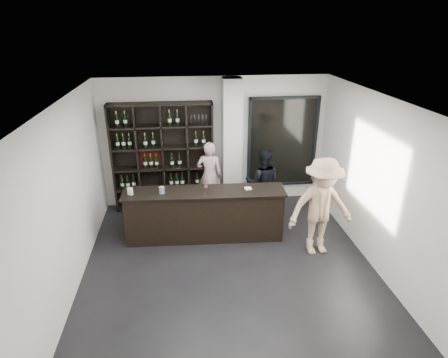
{
  "coord_description": "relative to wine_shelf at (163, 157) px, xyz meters",
  "views": [
    {
      "loc": [
        -0.72,
        -5.26,
        4.0
      ],
      "look_at": [
        0.02,
        1.1,
        1.25
      ],
      "focal_mm": 30.0,
      "sensor_mm": 36.0,
      "label": 1
    }
  ],
  "objects": [
    {
      "name": "structural_column",
      "position": [
        1.5,
        -0.1,
        0.25
      ],
      "size": [
        0.4,
        0.4,
        2.9
      ],
      "primitive_type": "cube",
      "color": "silver",
      "rests_on": "floor"
    },
    {
      "name": "floor",
      "position": [
        1.15,
        -2.57,
        -1.2
      ],
      "size": [
        5.0,
        5.5,
        0.01
      ],
      "primitive_type": "cube",
      "color": "black",
      "rests_on": "ground"
    },
    {
      "name": "glass_panel",
      "position": [
        2.7,
        0.12,
        0.2
      ],
      "size": [
        1.6,
        0.08,
        2.1
      ],
      "color": "black",
      "rests_on": "floor"
    },
    {
      "name": "card_stand",
      "position": [
        -0.57,
        -1.43,
        -0.12
      ],
      "size": [
        0.1,
        0.08,
        0.14
      ],
      "primitive_type": "cube",
      "rotation": [
        0.0,
        0.0,
        -0.43
      ],
      "color": "white",
      "rests_on": "tasting_counter"
    },
    {
      "name": "napkin_stack",
      "position": [
        1.64,
        -1.43,
        -0.18
      ],
      "size": [
        0.13,
        0.13,
        0.02
      ],
      "primitive_type": "cube",
      "rotation": [
        0.0,
        0.0,
        0.06
      ],
      "color": "white",
      "rests_on": "tasting_counter"
    },
    {
      "name": "wine_shelf",
      "position": [
        0.0,
        0.0,
        0.0
      ],
      "size": [
        2.2,
        0.35,
        2.4
      ],
      "primitive_type": null,
      "color": "black",
      "rests_on": "floor"
    },
    {
      "name": "tasting_counter",
      "position": [
        0.8,
        -1.43,
        -0.69
      ],
      "size": [
        3.07,
        0.64,
        1.01
      ],
      "rotation": [
        0.0,
        0.0,
        -0.05
      ],
      "color": "black",
      "rests_on": "floor"
    },
    {
      "name": "taster_pink",
      "position": [
        1.0,
        -0.17,
        -0.41
      ],
      "size": [
        0.64,
        0.49,
        1.57
      ],
      "primitive_type": "imported",
      "rotation": [
        0.0,
        0.0,
        2.93
      ],
      "color": "beige",
      "rests_on": "floor"
    },
    {
      "name": "taster_black",
      "position": [
        2.1,
        -0.63,
        -0.44
      ],
      "size": [
        0.83,
        0.7,
        1.52
      ],
      "primitive_type": "imported",
      "rotation": [
        0.0,
        0.0,
        2.95
      ],
      "color": "black",
      "rests_on": "floor"
    },
    {
      "name": "wine_glass",
      "position": [
        0.82,
        -1.55,
        -0.09
      ],
      "size": [
        0.09,
        0.09,
        0.21
      ],
      "primitive_type": null,
      "rotation": [
        0.0,
        0.0,
        0.05
      ],
      "color": "white",
      "rests_on": "tasting_counter"
    },
    {
      "name": "spit_cup",
      "position": [
        0.01,
        -1.44,
        -0.13
      ],
      "size": [
        0.12,
        0.12,
        0.13
      ],
      "primitive_type": "cylinder",
      "rotation": [
        0.0,
        0.0,
        0.31
      ],
      "color": "silver",
      "rests_on": "tasting_counter"
    },
    {
      "name": "customer",
      "position": [
        2.83,
        -2.17,
        -0.28
      ],
      "size": [
        1.24,
        0.78,
        1.84
      ],
      "primitive_type": "imported",
      "rotation": [
        0.0,
        0.0,
        0.08
      ],
      "color": "tan",
      "rests_on": "floor"
    }
  ]
}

